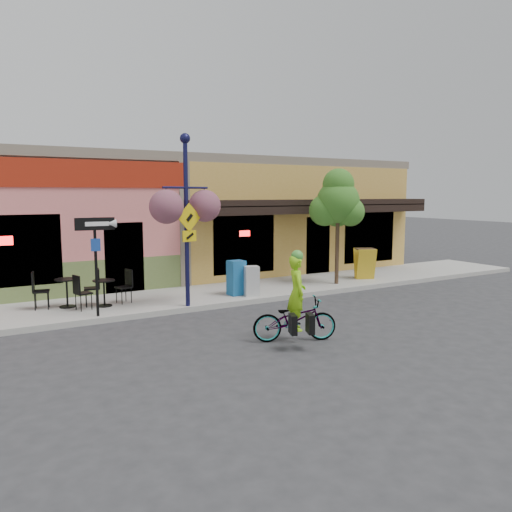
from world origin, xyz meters
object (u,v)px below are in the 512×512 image
at_px(newspaper_box_blue, 236,278).
at_px(street_tree, 338,226).
at_px(cyclist_rider, 297,304).
at_px(newspaper_box_grey, 251,281).
at_px(one_way_sign, 96,267).
at_px(lamp_post, 186,221).
at_px(bicycle, 295,319).
at_px(building, 170,217).

bearing_deg(newspaper_box_blue, street_tree, -4.49).
xyz_separation_m(cyclist_rider, newspaper_box_grey, (1.17, 4.03, -0.22)).
bearing_deg(newspaper_box_blue, one_way_sign, -176.05).
bearing_deg(newspaper_box_blue, lamp_post, -164.53).
xyz_separation_m(cyclist_rider, newspaper_box_blue, (0.84, 4.37, -0.14)).
xyz_separation_m(cyclist_rider, lamp_post, (-0.99, 3.72, 1.64)).
bearing_deg(bicycle, newspaper_box_grey, 5.31).
xyz_separation_m(cyclist_rider, street_tree, (4.66, 4.34, 1.29)).
bearing_deg(building, newspaper_box_blue, -92.12).
height_order(bicycle, street_tree, street_tree).
xyz_separation_m(building, newspaper_box_blue, (-0.23, -6.20, -1.58)).
relative_size(lamp_post, street_tree, 1.18).
relative_size(bicycle, newspaper_box_grey, 2.05).
relative_size(one_way_sign, newspaper_box_blue, 2.36).
xyz_separation_m(lamp_post, newspaper_box_grey, (2.16, 0.31, -1.86)).
xyz_separation_m(lamp_post, one_way_sign, (-2.37, 0.06, -1.07)).
bearing_deg(cyclist_rider, street_tree, -24.89).
distance_m(lamp_post, one_way_sign, 2.60).
relative_size(newspaper_box_blue, street_tree, 0.27).
xyz_separation_m(building, newspaper_box_grey, (0.09, -6.54, -1.66)).
distance_m(building, one_way_sign, 8.16).
height_order(bicycle, newspaper_box_grey, newspaper_box_grey).
distance_m(one_way_sign, newspaper_box_blue, 4.31).
bearing_deg(one_way_sign, street_tree, 7.42).
height_order(bicycle, cyclist_rider, cyclist_rider).
distance_m(building, newspaper_box_blue, 6.40).
xyz_separation_m(one_way_sign, newspaper_box_blue, (4.21, 0.59, -0.71)).
xyz_separation_m(building, street_tree, (3.58, -6.23, -0.15)).
distance_m(lamp_post, newspaper_box_blue, 2.64).
xyz_separation_m(lamp_post, street_tree, (5.65, 0.62, -0.35)).
bearing_deg(newspaper_box_blue, building, 83.81).
relative_size(building, newspaper_box_blue, 17.54).
height_order(one_way_sign, newspaper_box_blue, one_way_sign).
bearing_deg(lamp_post, one_way_sign, 162.86).
xyz_separation_m(one_way_sign, newspaper_box_grey, (4.53, 0.25, -0.78)).
bearing_deg(cyclist_rider, lamp_post, 37.07).
bearing_deg(cyclist_rider, bicycle, 112.12).
bearing_deg(cyclist_rider, newspaper_box_blue, 11.19).
relative_size(bicycle, street_tree, 0.47).
height_order(lamp_post, newspaper_box_grey, lamp_post).
distance_m(newspaper_box_blue, newspaper_box_grey, 0.47).
xyz_separation_m(cyclist_rider, one_way_sign, (-3.36, 3.78, 0.56)).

